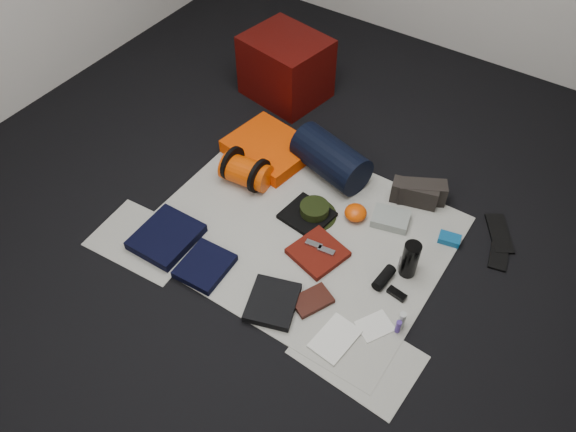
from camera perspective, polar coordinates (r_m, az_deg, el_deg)
The scene contains 37 objects.
floor at distance 3.23m, azimuth 1.29°, elevation -1.68°, with size 4.50×4.50×0.02m, color black.
newspaper_mat at distance 3.22m, azimuth 1.29°, elevation -1.53°, with size 1.60×1.30×0.01m, color beige.
newspaper_sheet_front_left at distance 3.28m, azimuth -14.41°, elevation -2.43°, with size 0.58×0.40×0.00m, color beige.
newspaper_sheet_front_right at distance 2.81m, azimuth 7.08°, elevation -13.81°, with size 0.58×0.40×0.00m, color beige.
red_cabinet at distance 4.05m, azimuth -0.22°, elevation 14.86°, with size 0.54×0.45×0.45m, color #440705.
sleeping_pad at distance 3.64m, azimuth -1.90°, elevation 6.91°, with size 0.50×0.41×0.09m, color #F24502.
stuff_sack at distance 3.43m, azimuth -4.31°, elevation 4.49°, with size 0.17×0.17×0.30m, color #D44003.
sack_strap_left at distance 3.46m, azimuth -5.66°, elevation 5.37°, with size 0.22×0.22×0.03m, color black.
sack_strap_right at distance 3.37m, azimuth -2.96°, elevation 4.10°, with size 0.22×0.22×0.03m, color black.
navy_duffel at distance 3.46m, azimuth 4.36°, elevation 5.87°, with size 0.25×0.25×0.48m, color black.
boonie_brim at distance 3.29m, azimuth 2.67°, elevation 0.14°, with size 0.26×0.26×0.01m, color black.
boonie_crown at distance 3.26m, azimuth 2.70°, elevation 0.61°, with size 0.17×0.17×0.07m, color black.
hiking_boot_left at distance 3.40m, azimuth 12.75°, elevation 2.26°, with size 0.27×0.10×0.14m, color black.
hiking_boot_right at distance 3.42m, azimuth 13.43°, elevation 2.39°, with size 0.28×0.10×0.14m, color black.
flip_flop_left at distance 3.42m, azimuth 20.67°, elevation -1.67°, with size 0.11×0.29×0.02m, color black.
flip_flop_right at distance 3.33m, azimuth 20.68°, elevation -3.43°, with size 0.10×0.26×0.01m, color black.
trousers_navy_a at distance 3.22m, azimuth -12.25°, elevation -2.07°, with size 0.31×0.35×0.05m, color black.
trousers_navy_b at distance 3.07m, azimuth -8.43°, elevation -5.05°, with size 0.24×0.28×0.04m, color black.
trousers_charcoal at distance 2.91m, azimuth -1.58°, elevation -8.76°, with size 0.24×0.28×0.04m, color black.
black_tshirt at distance 3.28m, azimuth 1.95°, elevation 0.06°, with size 0.27×0.25×0.03m, color black.
red_shirt at distance 3.10m, azimuth 3.05°, elevation -3.73°, with size 0.26×0.26×0.03m, color #571109.
orange_stuff_sack at distance 3.27m, azimuth 6.88°, elevation 0.34°, with size 0.13×0.13×0.09m, color #D44003.
first_aid_pouch at distance 3.29m, azimuth 10.38°, elevation -0.27°, with size 0.21×0.16×0.05m, color gray.
water_bottle at distance 3.01m, azimuth 12.29°, elevation -4.32°, with size 0.09×0.09×0.23m, color black.
speaker at distance 3.02m, azimuth 9.71°, elevation -6.20°, with size 0.06×0.06×0.15m, color black.
compact_camera at distance 3.11m, azimuth 12.05°, elevation -4.91°, with size 0.10×0.06×0.04m, color #9E9DA2.
cyan_case at distance 3.28m, azimuth 16.08°, elevation -2.25°, with size 0.12×0.08×0.04m, color #0D5083.
toiletry_purple at distance 2.86m, azimuth 11.12°, elevation -10.97°, with size 0.03×0.03×0.08m, color #40277D.
toiletry_clear at distance 2.87m, azimuth 11.48°, elevation -10.31°, with size 0.04×0.04×0.11m, color #AEB2AD.
paperback_book at distance 2.92m, azimuth 2.46°, elevation -8.56°, with size 0.13×0.20×0.03m, color black.
map_booklet at distance 2.82m, azimuth 4.80°, elevation -12.31°, with size 0.17×0.24×0.01m, color silver.
map_printout at distance 2.89m, azimuth 8.81°, elevation -10.99°, with size 0.13×0.17×0.01m, color silver.
sunglasses at distance 3.00m, azimuth 11.00°, elevation -7.77°, with size 0.10×0.04×0.03m, color black.
key_cluster at distance 3.23m, azimuth -13.79°, elevation -3.04°, with size 0.06×0.06×0.01m, color #9E9DA2.
tape_roll at distance 3.26m, azimuth 2.54°, elevation 0.60°, with size 0.05×0.05×0.04m, color silver.
energy_bar_a at distance 3.10m, azimuth 2.64°, elevation -2.89°, with size 0.10×0.04×0.01m, color #9E9DA2.
energy_bar_b at distance 3.08m, azimuth 3.90°, elevation -3.53°, with size 0.10×0.04×0.01m, color #9E9DA2.
Camera 1 is at (1.08, -1.75, 2.48)m, focal length 35.00 mm.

